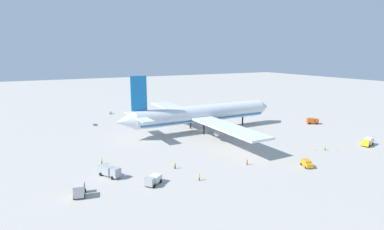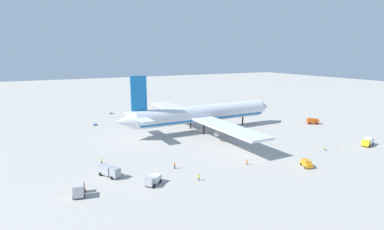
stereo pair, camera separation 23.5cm
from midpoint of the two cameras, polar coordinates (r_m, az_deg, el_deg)
ground_plane at (r=126.39m, az=2.03°, el=-2.90°), size 600.00×600.00×0.00m
airliner at (r=124.30m, az=1.55°, el=0.18°), size 71.04×79.77×23.46m
service_truck_0 at (r=121.66m, az=30.01°, el=-4.32°), size 6.28×3.86×2.62m
service_truck_2 at (r=147.91m, az=21.57°, el=-1.02°), size 5.28×4.52×2.59m
service_truck_3 at (r=75.96m, az=-7.39°, el=-11.92°), size 5.17×4.75×2.37m
service_truck_4 at (r=82.73m, az=-15.33°, el=-10.05°), size 5.02×6.96×2.78m
service_truck_5 at (r=74.01m, az=-20.46°, el=-12.94°), size 3.24×4.92×3.05m
service_van at (r=92.25m, az=20.61°, el=-8.46°), size 3.29×4.56×1.97m
baggage_cart_0 at (r=142.32m, az=-17.73°, el=-1.70°), size 1.52×3.30×0.40m
baggage_cart_1 at (r=166.28m, az=-15.10°, el=0.47°), size 1.70×2.91×1.46m
baggage_cart_2 at (r=160.74m, az=-9.06°, el=0.33°), size 1.63×3.60×1.30m
ground_worker_0 at (r=89.27m, az=10.21°, el=-8.69°), size 0.54×0.54×1.63m
ground_worker_1 at (r=92.27m, az=-16.62°, el=-8.28°), size 0.54×0.54×1.74m
ground_worker_2 at (r=85.31m, az=-3.28°, el=-9.44°), size 0.52×0.52×1.73m
ground_worker_3 at (r=128.47m, az=30.69°, el=-3.89°), size 0.55×0.55×1.70m
ground_worker_4 at (r=109.54m, az=23.59°, el=-5.68°), size 0.56×0.56×1.65m
ground_worker_5 at (r=77.71m, az=1.27°, el=-11.60°), size 0.49×0.49×1.67m
traffic_cone_0 at (r=108.36m, az=21.94°, el=-6.04°), size 0.36×0.36×0.55m
traffic_cone_1 at (r=168.93m, az=11.61°, el=0.62°), size 0.36×0.36×0.55m
traffic_cone_2 at (r=110.60m, az=25.51°, el=-5.99°), size 0.36×0.36×0.55m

